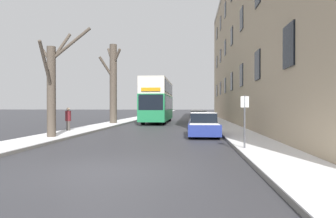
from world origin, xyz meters
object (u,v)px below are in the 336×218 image
Objects in this scene: parked_car_2 at (199,118)px; parked_car_3 at (198,116)px; bare_tree_left_0 at (52,86)px; parked_car_4 at (197,115)px; bare_tree_left_1 at (113,82)px; street_sign_post at (245,119)px; parked_car_0 at (203,125)px; double_decker_bus at (158,99)px; parked_car_1 at (200,121)px; pedestrian_left_sidewalk at (68,119)px.

parked_car_3 is (-0.00, 5.34, -0.02)m from parked_car_2.
bare_tree_left_0 is 1.35× the size of parked_car_4.
street_sign_post is (9.87, -17.18, -2.90)m from bare_tree_left_1.
parked_car_3 is at bearing 90.00° from parked_car_0.
street_sign_post reaches higher than parked_car_4.
double_decker_bus is at bearing 77.70° from bare_tree_left_0.
parked_car_2 reaches higher than parked_car_3.
parked_car_1 is at bearing -29.47° from bare_tree_left_1.
bare_tree_left_0 reaches higher than pedestrian_left_sidewalk.
double_decker_bus is 5.57m from parked_car_2.
parked_car_4 is at bearing 113.06° from pedestrian_left_sidewalk.
pedestrian_left_sidewalk is (-9.10, -4.61, 0.34)m from parked_car_1.
bare_tree_left_1 reaches higher than double_decker_bus.
bare_tree_left_1 is at bearing -142.88° from parked_car_3.
street_sign_post is (10.49, -7.77, 0.34)m from pedestrian_left_sidewalk.
pedestrian_left_sidewalk reaches higher than parked_car_2.
parked_car_0 is at bearing 102.55° from street_sign_post.
double_decker_bus is at bearing 117.34° from parked_car_1.
parked_car_4 is at bearing 72.48° from bare_tree_left_0.
parked_car_0 is at bearing 17.44° from bare_tree_left_0.
bare_tree_left_1 is at bearing -172.74° from parked_car_2.
bare_tree_left_0 is 16.92m from parked_car_2.
bare_tree_left_1 reaches higher than parked_car_2.
parked_car_1 is at bearing -90.00° from parked_car_3.
parked_car_3 is (0.00, 11.22, 0.03)m from parked_car_1.
parked_car_4 is at bearing 55.89° from bare_tree_left_1.
parked_car_0 is 6.15m from parked_car_1.
parked_car_0 is 12.03m from parked_car_2.
parked_car_0 is 1.14× the size of parked_car_3.
parked_car_1 is at bearing -90.00° from parked_car_4.
parked_car_0 reaches higher than parked_car_3.
bare_tree_left_0 is at bearing -119.38° from parked_car_2.
pedestrian_left_sidewalk is at bearing -109.41° from double_decker_bus.
bare_tree_left_1 reaches higher than parked_car_1.
parked_car_2 is at bearing 90.00° from parked_car_1.
street_sign_post reaches higher than parked_car_3.
parked_car_3 is at bearing 30.48° from double_decker_bus.
parked_car_1 is (8.49, -4.80, -3.58)m from bare_tree_left_1.
parked_car_3 is at bearing 90.00° from parked_car_2.
bare_tree_left_1 is 1.96× the size of parked_car_2.
bare_tree_left_1 is 15.55m from parked_car_4.
parked_car_4 is (0.00, 11.45, -0.03)m from parked_car_2.
parked_car_3 is 0.88× the size of parked_car_4.
pedestrian_left_sidewalk is at bearing -153.14° from parked_car_1.
parked_car_1 is at bearing 46.71° from bare_tree_left_0.
parked_car_2 is at bearing 94.34° from street_sign_post.
parked_car_2 is (8.49, 1.08, -3.54)m from bare_tree_left_1.
parked_car_0 is at bearing -90.00° from parked_car_4.
bare_tree_left_0 is at bearing -32.44° from pedestrian_left_sidewalk.
parked_car_1 is 17.33m from parked_car_4.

